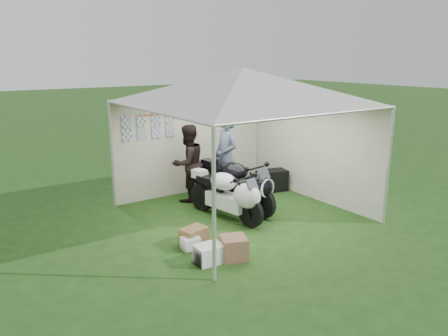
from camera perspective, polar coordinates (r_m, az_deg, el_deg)
The scene contains 12 objects.
ground at distance 9.21m, azimuth 2.34°, elevation -6.03°, with size 80.00×80.00×0.00m, color #1E3D15.
canopy_tent at distance 8.68m, azimuth 2.38°, elevation 10.18°, with size 5.66×5.66×3.00m.
motorcycle_white at distance 8.74m, azimuth 0.65°, elevation -3.39°, with size 0.66×1.97×0.97m.
motorcycle_black at distance 9.23m, azimuth 2.08°, elevation -2.10°, with size 0.69×2.15×1.06m.
paddock_stand at distance 10.04m, azimuth -1.98°, elevation -3.37°, with size 0.40×0.25×0.30m, color #0E0BCB.
person_dark_jacket at distance 9.84m, azimuth -4.72°, elevation 0.61°, with size 0.85×0.66×1.75m, color black.
person_blue_jacket at distance 9.89m, azimuth 0.27°, elevation 1.42°, with size 0.72×0.48×1.98m, color slate.
equipment_box at distance 10.81m, azimuth 6.73°, elevation -1.57°, with size 0.52×0.41×0.52m, color black.
crate_0 at distance 7.11m, azimuth -1.92°, elevation -11.12°, with size 0.44×0.34×0.29m, color silver.
crate_1 at distance 7.23m, azimuth 1.26°, elevation -10.37°, with size 0.41×0.41×0.37m, color brown.
crate_2 at distance 7.60m, azimuth -4.41°, elevation -9.75°, with size 0.29×0.24×0.21m, color silver.
crate_3 at distance 7.77m, azimuth -3.95°, elevation -8.84°, with size 0.45×0.32×0.30m, color brown.
Camera 1 is at (-5.19, -6.90, 3.21)m, focal length 35.00 mm.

